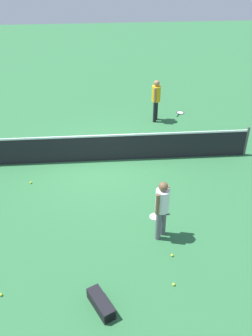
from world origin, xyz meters
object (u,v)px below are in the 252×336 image
Objects in this scene: tennis_ball_near_player at (172,255)px; tennis_ball_midcourt at (174,284)px; tennis_ball_by_net at (31,183)px; player_near_side at (162,206)px; tennis_racket_near_player at (156,216)px; tennis_ball_baseline at (1,295)px; player_far_side at (156,97)px; tennis_racket_far_player at (180,113)px; equipment_bag at (102,305)px.

tennis_ball_near_player is 1.00× the size of tennis_ball_midcourt.
tennis_ball_midcourt is at bearing -48.65° from tennis_ball_by_net.
player_near_side is at bearing 92.22° from tennis_ball_midcourt.
tennis_racket_near_player is at bearing 96.86° from tennis_ball_near_player.
tennis_racket_near_player is 9.16× the size of tennis_ball_baseline.
tennis_ball_near_player is at bearing 12.40° from tennis_ball_baseline.
tennis_ball_near_player is (-0.63, -7.38, -0.98)m from player_far_side.
tennis_ball_near_player is (-1.78, -7.99, 0.02)m from tennis_racket_far_player.
player_far_side is at bearing 42.22° from tennis_ball_by_net.
player_near_side is at bearing 23.00° from tennis_ball_baseline.
tennis_racket_near_player is at bearing 89.70° from player_near_side.
tennis_ball_baseline is 0.08× the size of equipment_bag.
tennis_ball_by_net and tennis_ball_baseline have the same top height.
tennis_ball_by_net is (-5.61, -4.65, 0.02)m from tennis_racket_far_player.
tennis_ball_near_player is 1.00× the size of tennis_ball_by_net.
tennis_ball_near_player is at bearing 38.26° from equipment_bag.
tennis_racket_far_player is 0.70× the size of equipment_bag.
player_near_side is at bearing -35.62° from tennis_ball_by_net.
tennis_ball_near_player is at bearing -75.95° from player_near_side.
equipment_bag reaches higher than tennis_ball_baseline.
tennis_ball_baseline is (-3.81, 0.01, 0.00)m from tennis_ball_midcourt.
tennis_racket_far_player is at bearing 39.67° from tennis_ball_by_net.
tennis_racket_far_player is (1.15, 0.61, -1.00)m from player_far_side.
player_far_side is at bearing 83.07° from player_near_side.
player_far_side is 25.76× the size of tennis_ball_by_net.
tennis_ball_by_net is 1.00× the size of tennis_ball_midcourt.
tennis_racket_near_player is 3.25m from equipment_bag.
tennis_ball_near_player is (0.18, -1.48, 0.02)m from tennis_racket_near_player.
player_near_side reaches higher than tennis_racket_near_player.
tennis_racket_far_player is at bearing 69.42° from equipment_bag.
player_far_side reaches higher than equipment_bag.
tennis_racket_near_player is 4.10m from tennis_ball_by_net.
player_near_side is 1.88m from tennis_ball_midcourt.
tennis_racket_far_player is 8.95× the size of tennis_ball_by_net.
tennis_ball_near_player and tennis_ball_midcourt have the same top height.
tennis_ball_by_net is 5.61m from tennis_ball_midcourt.
tennis_racket_near_player is 0.72× the size of equipment_bag.
equipment_bag is at bearing -126.56° from player_near_side.
player_far_side is 25.76× the size of tennis_ball_midcourt.
player_far_side reaches higher than tennis_racket_far_player.
tennis_racket_near_player is 1.49m from tennis_ball_near_player.
player_far_side is 6.04m from tennis_racket_near_player.
tennis_ball_midcourt is (3.71, -4.21, 0.00)m from tennis_ball_by_net.
equipment_bag is (-1.56, -2.85, 0.13)m from tennis_racket_near_player.
player_far_side is at bearing 61.07° from tennis_ball_baseline.
tennis_ball_midcourt is at bearing -102.08° from tennis_racket_far_player.
player_far_side is 2.02× the size of equipment_bag.
tennis_ball_near_player is 4.03m from tennis_ball_baseline.
tennis_ball_baseline is (-3.75, -1.59, -0.98)m from player_near_side.
equipment_bag is (2.09, -4.71, 0.11)m from tennis_ball_by_net.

